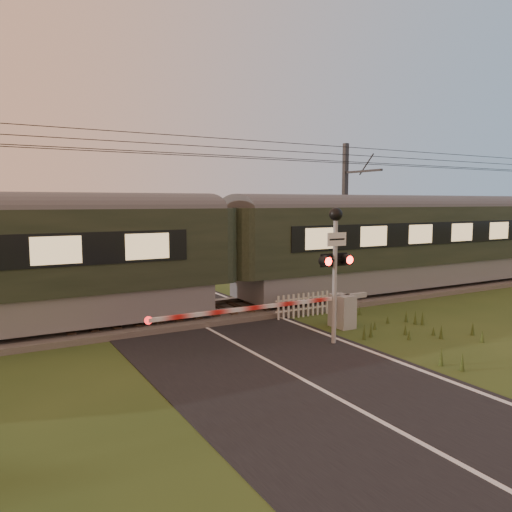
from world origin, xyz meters
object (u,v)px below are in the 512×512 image
crossing_signal (335,251)px  catenary_mast (346,213)px  train (223,251)px  picket_fence (303,305)px  boom_gate (332,310)px

crossing_signal → catenary_mast: (6.31, 7.20, 0.83)m
catenary_mast → train: bearing=-163.1°
picket_fence → catenary_mast: (5.20, 4.12, 3.01)m
crossing_signal → catenary_mast: 9.61m
boom_gate → catenary_mast: 8.43m
crossing_signal → picket_fence: 3.94m
boom_gate → crossing_signal: size_ratio=1.93×
catenary_mast → crossing_signal: bearing=-131.3°
train → boom_gate: (1.98, -3.65, -1.64)m
train → crossing_signal: size_ratio=11.05×
picket_fence → catenary_mast: catenary_mast is taller
train → picket_fence: size_ratio=18.79×
train → catenary_mast: (7.33, 2.22, 1.20)m
boom_gate → catenary_mast: bearing=47.7°
boom_gate → picket_fence: boom_gate is taller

